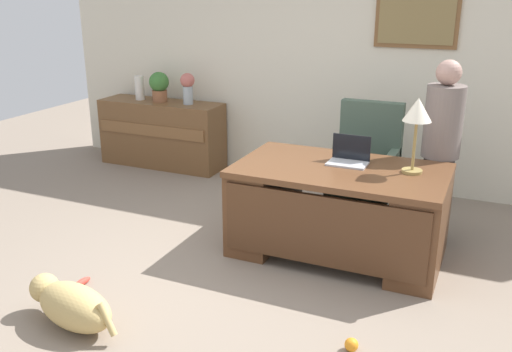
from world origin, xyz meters
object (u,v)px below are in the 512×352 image
at_px(dog_lying, 71,304).
at_px(potted_plant, 159,85).
at_px(dog_toy_ball, 351,345).
at_px(desk, 338,209).
at_px(person_standing, 440,151).
at_px(vase_with_flowers, 188,86).
at_px(dog_toy_bone, 82,282).
at_px(credenza, 162,134).
at_px(desk_lamp, 417,115).
at_px(laptop, 349,156).
at_px(armchair, 365,167).
at_px(vase_empty, 140,88).

bearing_deg(dog_lying, potted_plant, 113.26).
bearing_deg(dog_toy_ball, dog_lying, -164.83).
distance_m(desk, potted_plant, 3.16).
xyz_separation_m(person_standing, vase_with_flowers, (-3.00, 0.85, 0.22)).
height_order(desk, dog_toy_bone, desk).
bearing_deg(credenza, desk_lamp, -23.25).
relative_size(person_standing, laptop, 4.94).
bearing_deg(desk, dog_lying, -126.99).
bearing_deg(desk, potted_plant, 150.60).
height_order(laptop, dog_toy_bone, laptop).
bearing_deg(person_standing, credenza, 165.96).
height_order(desk_lamp, dog_toy_ball, desk_lamp).
height_order(armchair, potted_plant, potted_plant).
relative_size(armchair, person_standing, 0.70).
bearing_deg(potted_plant, credenza, -11.04).
relative_size(laptop, dog_toy_bone, 1.81).
bearing_deg(vase_with_flowers, dog_toy_bone, -76.07).
relative_size(desk, desk_lamp, 2.85).
distance_m(armchair, desk_lamp, 1.22).
bearing_deg(vase_with_flowers, credenza, -179.81).
height_order(desk, dog_toy_ball, desk).
bearing_deg(armchair, desk, -89.85).
xyz_separation_m(desk_lamp, potted_plant, (-3.25, 1.39, -0.21)).
height_order(armchair, dog_toy_bone, armchair).
xyz_separation_m(person_standing, dog_toy_ball, (-0.23, -1.93, -0.77)).
height_order(person_standing, dog_lying, person_standing).
xyz_separation_m(laptop, dog_toy_bone, (-1.63, -1.47, -0.79)).
distance_m(vase_with_flowers, dog_toy_ball, 4.04).
bearing_deg(credenza, person_standing, -14.04).
bearing_deg(laptop, armchair, 92.19).
relative_size(vase_with_flowers, dog_toy_bone, 2.10).
height_order(dog_lying, potted_plant, potted_plant).
bearing_deg(dog_toy_ball, vase_empty, 141.25).
bearing_deg(laptop, dog_toy_bone, -137.90).
bearing_deg(vase_empty, dog_toy_ball, -38.75).
bearing_deg(armchair, dog_lying, -115.98).
relative_size(desk, vase_with_flowers, 4.56).
relative_size(armchair, potted_plant, 3.07).
bearing_deg(laptop, vase_with_flowers, 149.95).
relative_size(credenza, vase_with_flowers, 4.22).
relative_size(vase_with_flowers, potted_plant, 1.03).
bearing_deg(credenza, vase_with_flowers, 0.19).
bearing_deg(dog_toy_ball, desk_lamp, 86.67).
xyz_separation_m(person_standing, dog_toy_bone, (-2.30, -1.97, -0.79)).
xyz_separation_m(vase_with_flowers, dog_toy_bone, (0.70, -2.82, -1.00)).
height_order(laptop, dog_toy_ball, laptop).
height_order(dog_toy_ball, dog_toy_bone, dog_toy_ball).
xyz_separation_m(credenza, vase_empty, (-0.30, 0.00, 0.55)).
xyz_separation_m(potted_plant, dog_toy_ball, (3.17, -2.78, -0.97)).
bearing_deg(desk, dog_toy_ball, -69.62).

